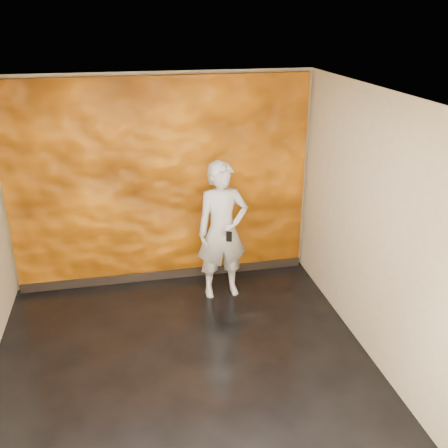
% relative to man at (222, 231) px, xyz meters
% --- Properties ---
extents(room, '(4.02, 4.02, 2.81)m').
position_rel_man_xyz_m(room, '(-0.69, -1.38, 0.50)').
color(room, black).
rests_on(room, ground).
extents(feature_wall, '(3.90, 0.06, 2.75)m').
position_rel_man_xyz_m(feature_wall, '(-0.69, 0.58, 0.48)').
color(feature_wall, orange).
rests_on(feature_wall, ground).
extents(baseboard, '(3.90, 0.04, 0.12)m').
position_rel_man_xyz_m(baseboard, '(-0.69, 0.54, -0.84)').
color(baseboard, black).
rests_on(baseboard, ground).
extents(man, '(0.68, 0.47, 1.80)m').
position_rel_man_xyz_m(man, '(0.00, 0.00, 0.00)').
color(man, '#9398A0').
rests_on(man, ground).
extents(phone, '(0.07, 0.04, 0.13)m').
position_rel_man_xyz_m(phone, '(0.03, -0.25, 0.03)').
color(phone, black).
rests_on(phone, man).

